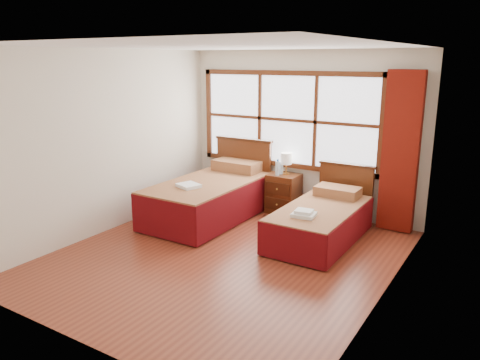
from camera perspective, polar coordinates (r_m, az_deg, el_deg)
The scene contains 15 objects.
floor at distance 6.09m, azimuth -1.85°, elevation -9.27°, with size 4.50×4.50×0.00m, color brown.
ceiling at distance 5.57m, azimuth -2.08°, elevation 16.01°, with size 4.50×4.50×0.00m, color white.
wall_back at distance 7.63m, azimuth 7.53°, elevation 5.71°, with size 4.00×4.00×0.00m, color silver.
wall_left at distance 6.98m, azimuth -15.77°, elevation 4.47°, with size 4.50×4.50×0.00m, color silver.
wall_right at distance 4.89m, azimuth 17.91°, elevation 0.14°, with size 4.50×4.50×0.00m, color silver.
window at distance 7.67m, azimuth 5.75°, elevation 7.32°, with size 3.16×0.06×1.56m.
curtain at distance 7.02m, azimuth 18.99°, elevation 3.19°, with size 0.50×0.16×2.30m, color maroon.
bed_left at distance 7.44m, azimuth -3.37°, elevation -1.94°, with size 1.17×2.26×1.14m.
bed_right at distance 6.62m, azimuth 9.91°, elevation -4.88°, with size 0.94×1.96×0.91m.
nightstand at distance 7.69m, azimuth 5.32°, elevation -1.64°, with size 0.48×0.47×0.64m.
towels_left at distance 6.99m, azimuth -6.29°, elevation -0.68°, with size 0.38×0.36×0.05m.
towels_right at distance 6.10m, azimuth 7.79°, elevation -4.08°, with size 0.32×0.29×0.09m.
lamp at distance 7.56m, azimuth 5.67°, elevation 2.54°, with size 0.18×0.18×0.35m.
bottle_near at distance 7.60m, azimuth 5.07°, elevation 1.52°, with size 0.06×0.06×0.23m.
bottle_far at distance 7.51m, azimuth 4.59°, elevation 1.47°, with size 0.07×0.07×0.26m.
Camera 1 is at (3.11, -4.62, 2.46)m, focal length 35.00 mm.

